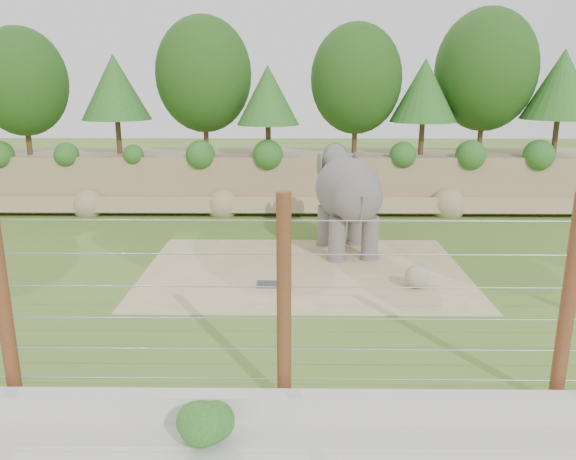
{
  "coord_description": "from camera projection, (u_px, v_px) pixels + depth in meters",
  "views": [
    {
      "loc": [
        0.17,
        -13.74,
        5.8
      ],
      "look_at": [
        0.0,
        2.0,
        1.6
      ],
      "focal_mm": 35.0,
      "sensor_mm": 36.0,
      "label": 1
    }
  ],
  "objects": [
    {
      "name": "ground",
      "position": [
        287.0,
        308.0,
        14.77
      ],
      "size": [
        90.0,
        90.0,
        0.0
      ],
      "primitive_type": "plane",
      "color": "#456B29",
      "rests_on": "ground"
    },
    {
      "name": "back_embankment",
      "position": [
        303.0,
        121.0,
        25.99
      ],
      "size": [
        30.0,
        5.52,
        8.77
      ],
      "color": "#9D815E",
      "rests_on": "ground"
    },
    {
      "name": "dirt_patch",
      "position": [
        304.0,
        271.0,
        17.66
      ],
      "size": [
        10.0,
        7.0,
        0.02
      ],
      "primitive_type": "cube",
      "color": "tan",
      "rests_on": "ground"
    },
    {
      "name": "drain_grate",
      "position": [
        274.0,
        284.0,
        16.4
      ],
      "size": [
        1.0,
        0.6,
        0.03
      ],
      "primitive_type": "cube",
      "color": "#262628",
      "rests_on": "dirt_patch"
    },
    {
      "name": "elephant",
      "position": [
        348.0,
        204.0,
        19.15
      ],
      "size": [
        2.49,
        4.51,
        3.46
      ],
      "primitive_type": null,
      "rotation": [
        0.0,
        0.0,
        0.16
      ],
      "color": "#5D5854",
      "rests_on": "ground"
    },
    {
      "name": "stone_ball",
      "position": [
        417.0,
        277.0,
        16.1
      ],
      "size": [
        0.68,
        0.68,
        0.68
      ],
      "primitive_type": "sphere",
      "color": "gray",
      "rests_on": "dirt_patch"
    },
    {
      "name": "retaining_wall",
      "position": [
        284.0,
        406.0,
        9.88
      ],
      "size": [
        26.0,
        0.35,
        0.5
      ],
      "primitive_type": "cube",
      "color": "beige",
      "rests_on": "ground"
    },
    {
      "name": "barrier_fence",
      "position": [
        284.0,
        303.0,
        9.91
      ],
      "size": [
        20.26,
        0.26,
        4.0
      ],
      "color": "#522312",
      "rests_on": "ground"
    },
    {
      "name": "walkway_shrub",
      "position": [
        204.0,
        425.0,
        9.08
      ],
      "size": [
        0.78,
        0.78,
        0.78
      ],
      "primitive_type": "sphere",
      "color": "#225B1F",
      "rests_on": "walkway"
    }
  ]
}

